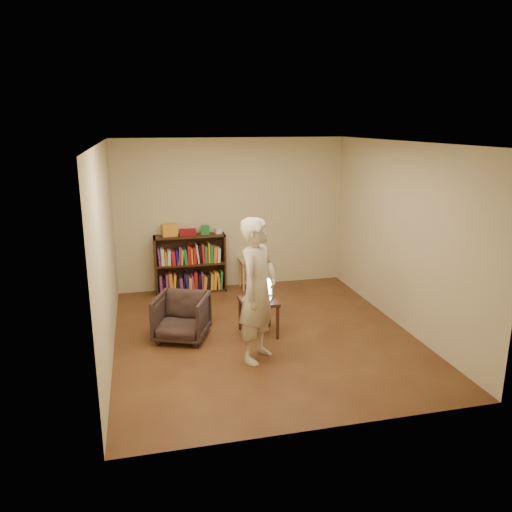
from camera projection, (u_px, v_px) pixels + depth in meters
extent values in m
plane|color=#492517|center=(264.00, 335.00, 6.89)|extent=(4.50, 4.50, 0.00)
plane|color=silver|center=(264.00, 142.00, 6.22)|extent=(4.50, 4.50, 0.00)
plane|color=beige|center=(232.00, 214.00, 8.67)|extent=(4.00, 0.00, 4.00)
plane|color=beige|center=(106.00, 253.00, 6.11)|extent=(0.00, 4.50, 4.50)
plane|color=beige|center=(402.00, 236.00, 7.01)|extent=(0.00, 4.50, 4.50)
cube|color=black|center=(156.00, 266.00, 8.41)|extent=(0.03, 0.30, 1.00)
cube|color=black|center=(224.00, 262.00, 8.68)|extent=(0.03, 0.30, 1.00)
cube|color=black|center=(190.00, 262.00, 8.68)|extent=(1.20, 0.02, 1.00)
cube|color=black|center=(191.00, 290.00, 8.67)|extent=(1.20, 0.30, 0.03)
cube|color=black|center=(190.00, 264.00, 8.55)|extent=(1.14, 0.30, 0.03)
cube|color=black|center=(189.00, 236.00, 8.42)|extent=(1.20, 0.30, 0.03)
cube|color=orange|center=(169.00, 230.00, 8.34)|extent=(0.26, 0.21, 0.20)
cube|color=maroon|center=(188.00, 232.00, 8.43)|extent=(0.28, 0.21, 0.09)
cube|color=#1E7332|center=(205.00, 230.00, 8.49)|extent=(0.16, 0.16, 0.14)
cube|color=beige|center=(218.00, 231.00, 8.54)|extent=(0.13, 0.13, 0.09)
cube|color=tan|center=(250.00, 260.00, 8.73)|extent=(0.37, 0.37, 0.04)
cylinder|color=tan|center=(244.00, 277.00, 8.63)|extent=(0.03, 0.03, 0.49)
cylinder|color=tan|center=(260.00, 276.00, 8.69)|extent=(0.03, 0.03, 0.49)
cylinder|color=tan|center=(240.00, 273.00, 8.90)|extent=(0.03, 0.03, 0.49)
cylinder|color=tan|center=(256.00, 272.00, 8.97)|extent=(0.03, 0.03, 0.49)
imported|color=#322421|center=(182.00, 317.00, 6.70)|extent=(0.87, 0.88, 0.62)
cube|color=black|center=(258.00, 301.00, 6.80)|extent=(0.49, 0.49, 0.04)
cylinder|color=black|center=(247.00, 326.00, 6.62)|extent=(0.04, 0.04, 0.46)
cylinder|color=black|center=(278.00, 323.00, 6.72)|extent=(0.04, 0.04, 0.46)
cylinder|color=black|center=(240.00, 314.00, 7.02)|extent=(0.04, 0.04, 0.46)
cylinder|color=black|center=(269.00, 312.00, 7.12)|extent=(0.04, 0.04, 0.46)
cube|color=#BCBCC1|center=(257.00, 299.00, 6.79)|extent=(0.46, 0.41, 0.02)
cube|color=black|center=(257.00, 298.00, 6.78)|extent=(0.35, 0.27, 0.00)
cube|color=#BCBCC1|center=(260.00, 286.00, 6.90)|extent=(0.37, 0.23, 0.26)
cube|color=#B6DFFF|center=(260.00, 286.00, 6.90)|extent=(0.32, 0.19, 0.22)
imported|color=beige|center=(258.00, 291.00, 5.98)|extent=(0.75, 0.77, 1.78)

